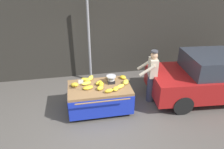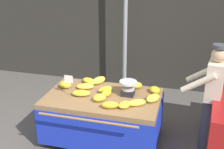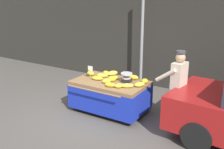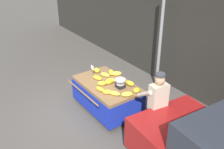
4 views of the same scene
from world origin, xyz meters
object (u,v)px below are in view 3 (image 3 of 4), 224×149
Objects in this scene: banana_bunch_3 at (113,79)px; banana_bunch_5 at (119,86)px; vendor_person at (178,88)px; banana_bunch_1 at (110,85)px; banana_bunch_7 at (145,81)px; banana_bunch_9 at (113,73)px; street_pole at (142,41)px; banana_bunch_2 at (133,77)px; banana_bunch_0 at (102,75)px; banana_bunch_10 at (106,73)px; banana_bunch_12 at (97,78)px; banana_bunch_8 at (113,78)px; banana_bunch_13 at (127,86)px; banana_bunch_4 at (140,84)px; weighing_scale at (127,78)px; banana_cart at (110,89)px; banana_bunch_6 at (107,81)px; banana_bunch_11 at (91,73)px; price_sign at (90,70)px.

banana_bunch_3 is 0.48m from banana_bunch_5.
banana_bunch_1 is at bearing -159.41° from vendor_person.
banana_bunch_9 is at bearing 173.56° from banana_bunch_7.
banana_bunch_1 is (0.31, -2.29, -0.66)m from street_pole.
banana_bunch_5 is (-0.00, -0.70, -0.01)m from banana_bunch_2.
banana_bunch_0 is at bearing 179.69° from vendor_person.
banana_bunch_12 is (0.03, -0.47, -0.01)m from banana_bunch_10.
banana_bunch_2 is 1.28× the size of banana_bunch_5.
banana_bunch_1 is 0.42m from banana_bunch_3.
banana_bunch_5 is at bearing -45.63° from banana_bunch_8.
banana_bunch_0 is 1.01m from banana_bunch_13.
street_pole is 14.31× the size of banana_bunch_5.
weighing_scale is at bearing 164.50° from banana_bunch_4.
banana_bunch_1 is at bearing -26.92° from banana_bunch_12.
banana_bunch_2 reaches higher than banana_bunch_7.
banana_cart is 6.36× the size of banana_bunch_0.
vendor_person is (0.86, 0.14, 0.03)m from banana_bunch_4.
banana_bunch_7 is at bearing -61.35° from street_pole.
street_pole is 14.18× the size of banana_bunch_7.
banana_bunch_2 is 0.36m from banana_bunch_7.
banana_bunch_2 reaches higher than banana_bunch_10.
banana_bunch_6 is (-0.22, 0.19, 0.00)m from banana_bunch_1.
banana_bunch_9 is at bearing 20.36° from banana_bunch_10.
street_pole is at bearing 92.98° from banana_bunch_8.
banana_bunch_13 is (0.57, -0.32, -0.00)m from banana_bunch_8.
banana_bunch_1 is 1.04m from banana_bunch_11.
banana_bunch_9 reaches higher than banana_bunch_13.
banana_bunch_5 is at bearing -15.30° from banana_bunch_12.
banana_bunch_8 is 0.82× the size of banana_bunch_10.
street_pole is 12.47× the size of banana_bunch_8.
banana_bunch_10 is 1.36× the size of banana_bunch_11.
weighing_scale reaches higher than banana_bunch_1.
weighing_scale is at bearing 95.79° from banana_bunch_5.
banana_bunch_6 reaches higher than banana_bunch_5.
banana_bunch_9 is 1.32× the size of banana_bunch_11.
banana_bunch_11 is 2.34m from vendor_person.
banana_bunch_12 is at bearing -162.17° from weighing_scale.
banana_bunch_12 is (-0.39, -0.10, -0.02)m from banana_bunch_3.
banana_bunch_7 reaches higher than banana_bunch_0.
street_pole is 1.93m from weighing_scale.
banana_cart is 0.66m from banana_bunch_13.
banana_bunch_4 is 0.95× the size of banana_bunch_13.
banana_bunch_1 reaches higher than banana_bunch_13.
weighing_scale is 0.97× the size of banana_bunch_0.
banana_bunch_2 is 0.72m from banana_bunch_6.
banana_bunch_12 is at bearing -165.50° from banana_bunch_3.
vendor_person is (1.27, 0.03, -0.04)m from weighing_scale.
price_sign is at bearing 173.96° from banana_bunch_6.
price_sign is 0.20× the size of vendor_person.
banana_bunch_3 is at bearing -179.03° from banana_bunch_4.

